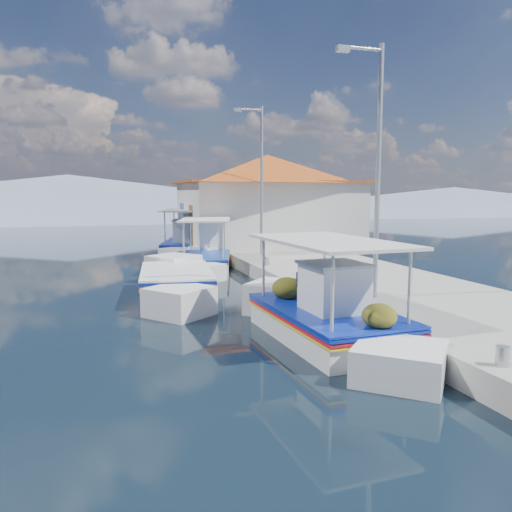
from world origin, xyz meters
name	(u,v)px	position (x,y,z in m)	size (l,w,h in m)	color
ground	(209,360)	(0.00, 0.00, 0.00)	(160.00, 160.00, 0.00)	black
quay	(346,278)	(5.90, 6.00, 0.25)	(5.00, 44.00, 0.50)	gray
bollards	(295,273)	(3.80, 5.25, 0.65)	(0.20, 17.20, 0.30)	#A5A8AD
main_caique	(326,318)	(2.65, 0.64, 0.45)	(2.27, 7.08, 2.33)	silver
caique_green_canopy	(205,263)	(2.11, 10.53, 0.34)	(2.85, 5.88, 2.28)	silver
caique_blue_hull	(176,285)	(0.29, 6.02, 0.33)	(2.50, 6.75, 1.21)	silver
caique_far	(186,246)	(2.25, 15.60, 0.46)	(3.33, 6.86, 2.49)	silver
harbor_building	(267,198)	(6.20, 15.00, 2.78)	(10.49, 10.49, 4.40)	silver
lamp_post_near	(375,159)	(4.51, 2.00, 3.85)	(1.21, 0.14, 6.00)	#A5A8AD
lamp_post_far	(259,173)	(4.51, 11.00, 3.85)	(1.21, 0.14, 6.00)	#A5A8AD
mountain_ridge	(166,201)	(6.54, 56.00, 2.04)	(171.40, 96.00, 5.50)	gray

